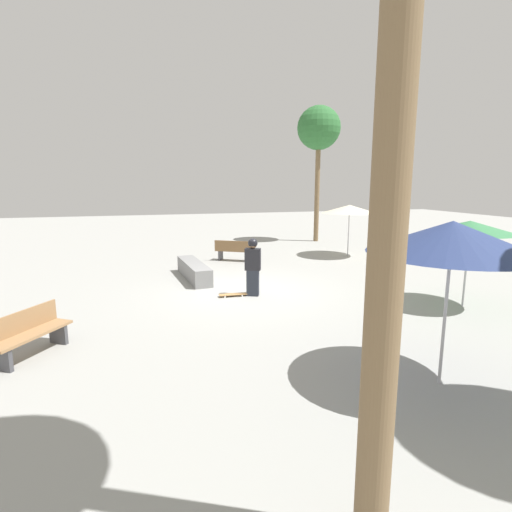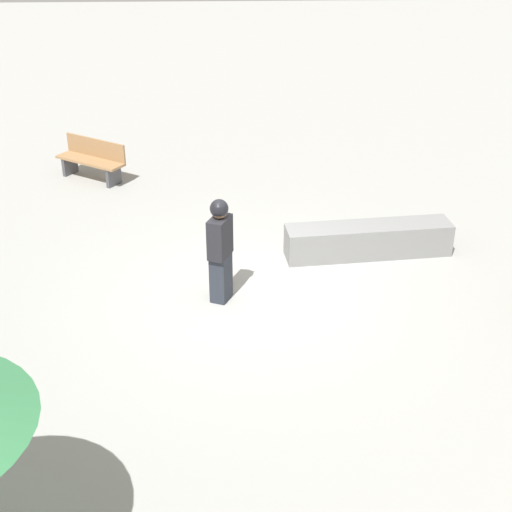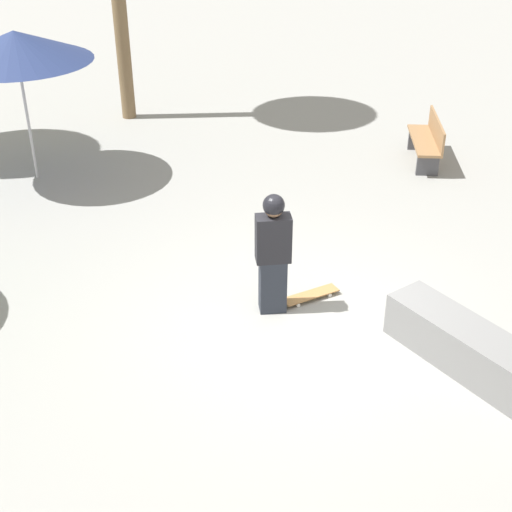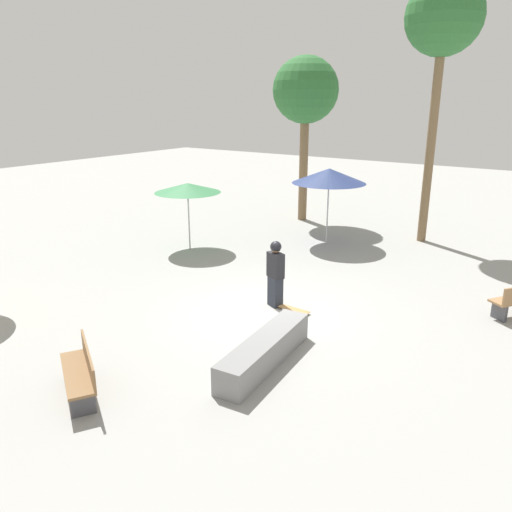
{
  "view_description": "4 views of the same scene",
  "coord_description": "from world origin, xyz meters",
  "px_view_note": "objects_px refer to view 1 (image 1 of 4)",
  "views": [
    {
      "loc": [
        11.05,
        -2.88,
        3.18
      ],
      "look_at": [
        0.14,
        0.26,
        1.08
      ],
      "focal_mm": 28.0,
      "sensor_mm": 36.0,
      "label": 1
    },
    {
      "loc": [
        0.31,
        9.44,
        5.69
      ],
      "look_at": [
        -0.08,
        0.21,
        0.8
      ],
      "focal_mm": 50.0,
      "sensor_mm": 36.0,
      "label": 2
    },
    {
      "loc": [
        -6.09,
        4.13,
        5.32
      ],
      "look_at": [
        0.48,
        0.31,
        0.86
      ],
      "focal_mm": 50.0,
      "sensor_mm": 36.0,
      "label": 3
    },
    {
      "loc": [
        -9.13,
        -5.97,
        4.87
      ],
      "look_at": [
        0.09,
        0.4,
        1.32
      ],
      "focal_mm": 35.0,
      "sensor_mm": 36.0,
      "label": 4
    }
  ],
  "objects_px": {
    "bench_near": "(29,334)",
    "shade_umbrella_navy": "(452,237)",
    "skater_main": "(253,265)",
    "skateboard": "(233,294)",
    "shade_umbrella_cream": "(349,209)",
    "palm_tree_right": "(319,130)",
    "bench_far": "(234,251)",
    "concrete_ledge": "(194,271)",
    "shade_umbrella_green": "(470,227)"
  },
  "relations": [
    {
      "from": "bench_near",
      "to": "shade_umbrella_green",
      "type": "bearing_deg",
      "value": 125.39
    },
    {
      "from": "skater_main",
      "to": "bench_near",
      "type": "relative_size",
      "value": 1.05
    },
    {
      "from": "concrete_ledge",
      "to": "shade_umbrella_green",
      "type": "relative_size",
      "value": 1.28
    },
    {
      "from": "skater_main",
      "to": "bench_far",
      "type": "bearing_deg",
      "value": -74.0
    },
    {
      "from": "skater_main",
      "to": "skateboard",
      "type": "height_order",
      "value": "skater_main"
    },
    {
      "from": "concrete_ledge",
      "to": "palm_tree_right",
      "type": "xyz_separation_m",
      "value": [
        -6.94,
        7.6,
        5.63
      ]
    },
    {
      "from": "skater_main",
      "to": "concrete_ledge",
      "type": "distance_m",
      "value": 2.9
    },
    {
      "from": "concrete_ledge",
      "to": "shade_umbrella_cream",
      "type": "xyz_separation_m",
      "value": [
        -2.35,
        7.03,
        1.78
      ]
    },
    {
      "from": "bench_near",
      "to": "shade_umbrella_navy",
      "type": "xyz_separation_m",
      "value": [
        2.98,
        6.58,
        1.94
      ]
    },
    {
      "from": "shade_umbrella_green",
      "to": "concrete_ledge",
      "type": "bearing_deg",
      "value": -127.97
    },
    {
      "from": "bench_near",
      "to": "palm_tree_right",
      "type": "distance_m",
      "value": 17.5
    },
    {
      "from": "skateboard",
      "to": "shade_umbrella_green",
      "type": "bearing_deg",
      "value": 157.45
    },
    {
      "from": "skater_main",
      "to": "shade_umbrella_cream",
      "type": "xyz_separation_m",
      "value": [
        -4.84,
        5.68,
        1.16
      ]
    },
    {
      "from": "bench_far",
      "to": "shade_umbrella_green",
      "type": "bearing_deg",
      "value": -29.43
    },
    {
      "from": "palm_tree_right",
      "to": "skateboard",
      "type": "bearing_deg",
      "value": -35.99
    },
    {
      "from": "shade_umbrella_navy",
      "to": "palm_tree_right",
      "type": "height_order",
      "value": "palm_tree_right"
    },
    {
      "from": "bench_far",
      "to": "concrete_ledge",
      "type": "bearing_deg",
      "value": -96.52
    },
    {
      "from": "shade_umbrella_cream",
      "to": "shade_umbrella_navy",
      "type": "bearing_deg",
      "value": -21.52
    },
    {
      "from": "shade_umbrella_navy",
      "to": "shade_umbrella_green",
      "type": "bearing_deg",
      "value": 132.91
    },
    {
      "from": "concrete_ledge",
      "to": "shade_umbrella_navy",
      "type": "distance_m",
      "value": 8.94
    },
    {
      "from": "shade_umbrella_cream",
      "to": "skater_main",
      "type": "bearing_deg",
      "value": -49.53
    },
    {
      "from": "concrete_ledge",
      "to": "shade_umbrella_green",
      "type": "distance_m",
      "value": 8.26
    },
    {
      "from": "skater_main",
      "to": "skateboard",
      "type": "bearing_deg",
      "value": 18.07
    },
    {
      "from": "bench_near",
      "to": "bench_far",
      "type": "height_order",
      "value": "same"
    },
    {
      "from": "skater_main",
      "to": "shade_umbrella_cream",
      "type": "distance_m",
      "value": 7.55
    },
    {
      "from": "bench_far",
      "to": "shade_umbrella_green",
      "type": "xyz_separation_m",
      "value": [
        7.6,
        4.36,
        1.65
      ]
    },
    {
      "from": "shade_umbrella_navy",
      "to": "shade_umbrella_green",
      "type": "xyz_separation_m",
      "value": [
        -3.24,
        3.49,
        -0.29
      ]
    },
    {
      "from": "skater_main",
      "to": "bench_near",
      "type": "height_order",
      "value": "skater_main"
    },
    {
      "from": "skater_main",
      "to": "shade_umbrella_navy",
      "type": "relative_size",
      "value": 0.63
    },
    {
      "from": "skateboard",
      "to": "concrete_ledge",
      "type": "relative_size",
      "value": 0.28
    },
    {
      "from": "skater_main",
      "to": "skateboard",
      "type": "distance_m",
      "value": 1.01
    },
    {
      "from": "skater_main",
      "to": "bench_near",
      "type": "bearing_deg",
      "value": 51.59
    },
    {
      "from": "shade_umbrella_navy",
      "to": "shade_umbrella_green",
      "type": "distance_m",
      "value": 4.77
    },
    {
      "from": "skateboard",
      "to": "bench_far",
      "type": "height_order",
      "value": "bench_far"
    },
    {
      "from": "shade_umbrella_navy",
      "to": "shade_umbrella_cream",
      "type": "xyz_separation_m",
      "value": [
        -10.56,
        4.16,
        -0.31
      ]
    },
    {
      "from": "bench_near",
      "to": "shade_umbrella_navy",
      "type": "bearing_deg",
      "value": 99.53
    },
    {
      "from": "bench_near",
      "to": "shade_umbrella_navy",
      "type": "relative_size",
      "value": 0.6
    },
    {
      "from": "skater_main",
      "to": "concrete_ledge",
      "type": "height_order",
      "value": "skater_main"
    },
    {
      "from": "shade_umbrella_cream",
      "to": "palm_tree_right",
      "type": "height_order",
      "value": "palm_tree_right"
    },
    {
      "from": "skateboard",
      "to": "skater_main",
      "type": "bearing_deg",
      "value": 176.66
    },
    {
      "from": "shade_umbrella_green",
      "to": "shade_umbrella_cream",
      "type": "bearing_deg",
      "value": 174.73
    },
    {
      "from": "skateboard",
      "to": "palm_tree_right",
      "type": "relative_size",
      "value": 0.11
    },
    {
      "from": "bench_far",
      "to": "shade_umbrella_navy",
      "type": "relative_size",
      "value": 0.61
    },
    {
      "from": "skateboard",
      "to": "bench_near",
      "type": "height_order",
      "value": "bench_near"
    },
    {
      "from": "skateboard",
      "to": "bench_far",
      "type": "relative_size",
      "value": 0.5
    },
    {
      "from": "concrete_ledge",
      "to": "bench_far",
      "type": "height_order",
      "value": "bench_far"
    },
    {
      "from": "bench_near",
      "to": "shade_umbrella_green",
      "type": "distance_m",
      "value": 10.21
    },
    {
      "from": "skateboard",
      "to": "concrete_ledge",
      "type": "distance_m",
      "value": 2.57
    },
    {
      "from": "concrete_ledge",
      "to": "shade_umbrella_cream",
      "type": "distance_m",
      "value": 7.63
    },
    {
      "from": "concrete_ledge",
      "to": "shade_umbrella_green",
      "type": "xyz_separation_m",
      "value": [
        4.96,
        6.36,
        1.8
      ]
    }
  ]
}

